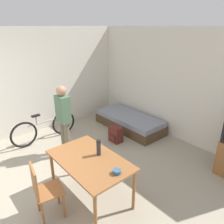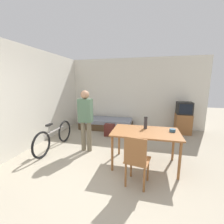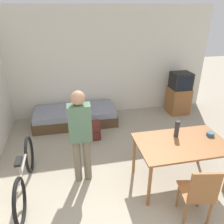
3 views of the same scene
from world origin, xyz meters
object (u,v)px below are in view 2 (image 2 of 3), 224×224
Objects in this scene: tv at (183,118)px; mate_bowl at (172,130)px; backpack at (109,130)px; wooden_chair at (136,159)px; daybed at (106,124)px; dining_table at (145,135)px; bicycle at (54,137)px; thermos_flask at (146,122)px; person_standing at (86,117)px.

tv is 2.49m from mate_bowl.
wooden_chair is at bearing -65.50° from backpack.
backpack is (0.33, -0.80, 0.01)m from daybed.
tv reaches higher than mate_bowl.
tv is at bearing 62.99° from dining_table.
wooden_chair is at bearing -128.34° from mate_bowl.
tv is at bearing 1.67° from daybed.
daybed is at bearing 112.39° from backpack.
bicycle reaches higher than backpack.
bicycle is at bearing 173.28° from dining_table.
tv is 2.63m from thermos_flask.
tv is 2.77× the size of backpack.
thermos_flask is 2.22× the size of mate_bowl.
dining_table is 1.50× the size of wooden_chair.
mate_bowl is at bearing -9.87° from thermos_flask.
person_standing is at bearing -89.54° from daybed.
wooden_chair is at bearing -99.47° from dining_table.
person_standing reaches higher than bicycle.
mate_bowl is 0.30× the size of backpack.
bicycle is 2.97m from mate_bowl.
dining_table is 2.43m from bicycle.
tv is 3.48m from person_standing.
wooden_chair is 1.82m from person_standing.
mate_bowl is (2.92, -0.19, 0.46)m from bicycle.
bicycle is 1.77m from backpack.
backpack is at bearing 126.87° from dining_table.
thermos_flask is at bearing 92.63° from dining_table.
person_standing is 1.50m from thermos_flask.
backpack is (-1.18, 1.40, -0.71)m from thermos_flask.
daybed is 0.86m from backpack.
daybed is 3.14m from mate_bowl.
mate_bowl is (-0.72, -2.37, 0.26)m from tv.
thermos_flask is at bearing -119.03° from tv.
thermos_flask is (2.38, -0.10, 0.58)m from bicycle.
dining_table is 2.04m from backpack.
daybed is at bearing 122.49° from dining_table.
tv is 4.25m from bicycle.
thermos_flask reaches higher than backpack.
thermos_flask is (0.12, 0.93, 0.40)m from wooden_chair.
tv is 3.50m from wooden_chair.
person_standing reaches higher than backpack.
wooden_chair reaches higher than mate_bowl.
wooden_chair is 0.58× the size of person_standing.
backpack is (0.31, 1.21, -0.71)m from person_standing.
person_standing is at bearing -142.84° from tv.
mate_bowl is at bearing -40.86° from backpack.
dining_table reaches higher than bicycle.
tv is at bearing 30.96° from bicycle.
daybed is at bearing 90.46° from person_standing.
mate_bowl is (2.04, -0.28, -0.12)m from person_standing.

